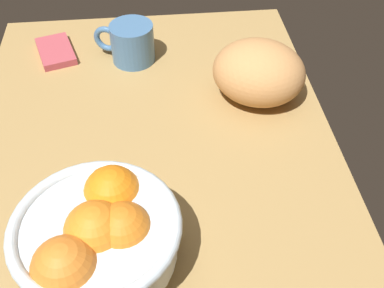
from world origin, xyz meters
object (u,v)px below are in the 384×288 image
at_px(fruit_bowl, 98,235).
at_px(napkin_folded, 56,51).
at_px(bread_loaf, 259,72).
at_px(mug, 131,43).

xyz_separation_m(fruit_bowl, napkin_folded, (0.51, 0.11, -0.06)).
height_order(bread_loaf, napkin_folded, bread_loaf).
bearing_deg(napkin_folded, fruit_bowl, -167.32).
bearing_deg(mug, bread_loaf, -122.42).
distance_m(bread_loaf, napkin_folded, 0.43).
relative_size(bread_loaf, mug, 1.36).
xyz_separation_m(fruit_bowl, bread_loaf, (0.33, -0.27, -0.01)).
height_order(fruit_bowl, napkin_folded, fruit_bowl).
bearing_deg(fruit_bowl, bread_loaf, -39.98).
bearing_deg(bread_loaf, napkin_folded, 65.13).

